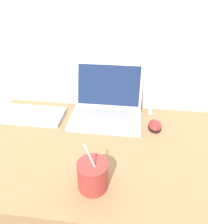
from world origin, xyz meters
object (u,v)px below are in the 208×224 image
object	(u,v)px
drink_cup	(93,175)
usb_stick	(150,112)
computer_mouse	(155,126)
external_keyboard	(24,115)
laptop	(107,105)

from	to	relation	value
drink_cup	usb_stick	bearing A→B (deg)	66.43
computer_mouse	external_keyboard	xyz separation A→B (m)	(-0.66, 0.02, -0.01)
drink_cup	usb_stick	world-z (taller)	drink_cup
computer_mouse	external_keyboard	world-z (taller)	computer_mouse
laptop	drink_cup	xyz separation A→B (m)	(0.00, -0.45, -0.01)
computer_mouse	external_keyboard	distance (m)	0.66
drink_cup	usb_stick	distance (m)	0.55
drink_cup	laptop	bearing A→B (deg)	90.58
laptop	drink_cup	size ratio (longest dim) A/B	1.69
laptop	computer_mouse	xyz separation A→B (m)	(0.24, -0.08, -0.04)
usb_stick	computer_mouse	bearing A→B (deg)	-83.18
laptop	computer_mouse	world-z (taller)	laptop
external_keyboard	computer_mouse	bearing A→B (deg)	-1.92
drink_cup	computer_mouse	distance (m)	0.44
external_keyboard	usb_stick	distance (m)	0.65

